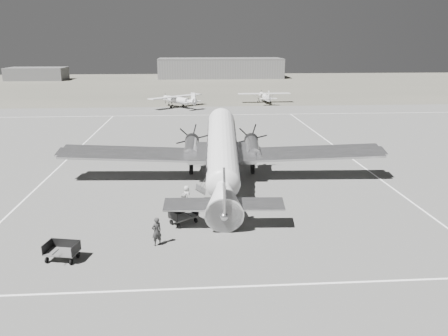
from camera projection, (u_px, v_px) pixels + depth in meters
ground at (252, 193)px, 35.57m from camera, size 260.00×260.00×0.00m
taxi_line_near at (289, 285)px, 22.15m from camera, size 60.00×0.15×0.01m
taxi_line_right at (395, 190)px, 36.39m from camera, size 0.15×80.00×0.01m
taxi_line_left at (62, 164)px, 43.92m from camera, size 0.15×60.00×0.01m
taxi_line_horizon at (221, 115)px, 73.90m from camera, size 90.00×0.15×0.01m
grass_infield at (209, 85)px, 126.60m from camera, size 260.00×90.00×0.01m
hangar_main at (220, 68)px, 149.98m from camera, size 42.00×14.00×6.60m
shed_secondary at (37, 74)px, 141.45m from camera, size 18.00×10.00×4.00m
dc3_airliner at (222, 155)px, 36.54m from camera, size 30.05×21.67×5.52m
light_plane_left at (178, 101)px, 81.68m from camera, size 15.22×14.97×2.45m
light_plane_right at (264, 97)px, 88.09m from camera, size 10.98×9.03×2.22m
baggage_cart_near at (183, 216)px, 29.49m from camera, size 2.30×2.19×1.06m
baggage_cart_far at (62, 252)px, 24.51m from camera, size 2.12×1.70×1.06m
ground_crew at (157, 231)px, 26.24m from camera, size 0.78×0.72×1.80m
ramp_agent at (185, 205)px, 30.49m from camera, size 0.81×0.97×1.77m
passenger at (187, 196)px, 32.75m from camera, size 0.76×0.89×1.55m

